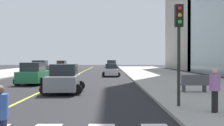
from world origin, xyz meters
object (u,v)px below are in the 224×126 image
(car_gray_nearest, at_px, (64,79))
(pedestrian_crossing, at_px, (0,115))
(car_red_third, at_px, (62,65))
(car_white_sixth, at_px, (112,66))
(traffic_light_near_corner, at_px, (179,35))
(pedestrian_waiting_east, at_px, (215,88))
(car_silver_fourth, at_px, (111,70))
(park_bench, at_px, (194,84))
(car_black_fifth, at_px, (40,68))
(car_green_second, at_px, (34,74))

(car_gray_nearest, bearing_deg, pedestrian_crossing, 90.56)
(car_red_third, bearing_deg, car_gray_nearest, -77.79)
(car_white_sixth, bearing_deg, traffic_light_near_corner, 94.97)
(car_gray_nearest, xyz_separation_m, car_red_third, (-7.17, 42.97, 0.01))
(car_red_third, distance_m, pedestrian_waiting_east, 53.13)
(car_silver_fourth, xyz_separation_m, traffic_light_near_corner, (2.93, -24.91, 2.59))
(pedestrian_crossing, bearing_deg, park_bench, 13.81)
(park_bench, height_order, pedestrian_waiting_east, pedestrian_waiting_east)
(park_bench, bearing_deg, traffic_light_near_corner, 155.71)
(car_silver_fourth, relative_size, pedestrian_crossing, 2.31)
(park_bench, bearing_deg, pedestrian_waiting_east, 168.42)
(car_red_third, height_order, car_black_fifth, car_black_fifth)
(car_gray_nearest, distance_m, traffic_light_near_corner, 9.40)
(car_white_sixth, relative_size, park_bench, 2.58)
(car_white_sixth, height_order, pedestrian_crossing, car_white_sixth)
(car_black_fifth, relative_size, pedestrian_crossing, 2.89)
(car_black_fifth, bearing_deg, car_red_third, 89.46)
(car_silver_fourth, xyz_separation_m, pedestrian_crossing, (-2.86, -30.92, 0.12))
(car_green_second, xyz_separation_m, car_black_fifth, (-3.07, 15.51, 0.06))
(car_red_third, xyz_separation_m, car_black_fifth, (0.40, -21.04, 0.06))
(traffic_light_near_corner, bearing_deg, car_red_third, -74.90)
(car_silver_fourth, height_order, car_white_sixth, car_white_sixth)
(car_green_second, bearing_deg, car_white_sixth, 79.89)
(traffic_light_near_corner, bearing_deg, park_bench, -112.83)
(park_bench, bearing_deg, car_gray_nearest, 81.48)
(car_black_fifth, xyz_separation_m, pedestrian_crossing, (7.20, -34.55, -0.08))
(car_black_fifth, relative_size, pedestrian_waiting_east, 2.72)
(car_red_third, xyz_separation_m, traffic_light_near_corner, (13.38, -49.58, 2.46))
(traffic_light_near_corner, height_order, park_bench, traffic_light_near_corner)
(car_black_fifth, bearing_deg, park_bench, -57.94)
(car_gray_nearest, bearing_deg, pedestrian_waiting_east, 130.39)
(car_gray_nearest, bearing_deg, traffic_light_near_corner, 131.83)
(traffic_light_near_corner, bearing_deg, car_silver_fourth, -83.30)
(car_red_third, relative_size, car_black_fifth, 0.94)
(car_silver_fourth, height_order, pedestrian_waiting_east, pedestrian_waiting_east)
(car_silver_fourth, relative_size, car_white_sixth, 0.81)
(car_gray_nearest, relative_size, car_white_sixth, 0.93)
(car_black_fifth, xyz_separation_m, traffic_light_near_corner, (12.98, -28.54, 2.39))
(car_gray_nearest, height_order, car_green_second, car_green_second)
(car_green_second, bearing_deg, traffic_light_near_corner, -50.61)
(car_green_second, xyz_separation_m, pedestrian_crossing, (4.13, -19.04, -0.02))
(car_green_second, xyz_separation_m, car_white_sixth, (7.22, 33.29, 0.04))
(car_red_third, height_order, car_white_sixth, car_white_sixth)
(car_white_sixth, distance_m, traffic_light_near_corner, 46.46)
(car_red_third, bearing_deg, pedestrian_waiting_east, -71.49)
(park_bench, xyz_separation_m, pedestrian_crossing, (-8.13, -11.56, 0.21))
(car_gray_nearest, relative_size, car_green_second, 0.97)
(car_green_second, distance_m, car_black_fifth, 15.81)
(car_white_sixth, distance_m, pedestrian_waiting_east, 48.01)
(pedestrian_crossing, relative_size, pedestrian_waiting_east, 0.94)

